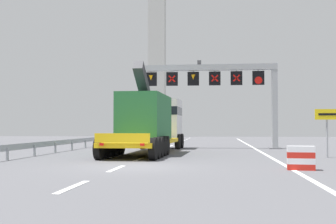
# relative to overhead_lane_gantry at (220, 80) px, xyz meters

# --- Properties ---
(ground) EXTENTS (112.00, 112.00, 0.00)m
(ground) POSITION_rel_overhead_lane_gantry_xyz_m (-3.63, -15.53, -5.13)
(ground) COLOR #5B5B60
(lane_markings) EXTENTS (0.20, 53.91, 0.01)m
(lane_markings) POSITION_rel_overhead_lane_gantry_xyz_m (-4.14, 4.13, -5.13)
(lane_markings) COLOR silver
(lane_markings) RESTS_ON ground
(edge_line_right) EXTENTS (0.20, 63.00, 0.01)m
(edge_line_right) POSITION_rel_overhead_lane_gantry_xyz_m (2.57, -3.53, -5.13)
(edge_line_right) COLOR silver
(edge_line_right) RESTS_ON ground
(overhead_lane_gantry) EXTENTS (11.11, 0.90, 6.65)m
(overhead_lane_gantry) POSITION_rel_overhead_lane_gantry_xyz_m (0.00, 0.00, 0.00)
(overhead_lane_gantry) COLOR #9EA0A5
(overhead_lane_gantry) RESTS_ON ground
(heavy_haul_truck_yellow) EXTENTS (3.40, 14.13, 5.30)m
(heavy_haul_truck_yellow) POSITION_rel_overhead_lane_gantry_xyz_m (-4.44, -4.67, -3.14)
(heavy_haul_truck_yellow) COLOR yellow
(heavy_haul_truck_yellow) RESTS_ON ground
(exit_sign_yellow) EXTENTS (1.25, 0.15, 2.56)m
(exit_sign_yellow) POSITION_rel_overhead_lane_gantry_xyz_m (5.52, -9.20, -3.22)
(exit_sign_yellow) COLOR #9EA0A5
(exit_sign_yellow) RESTS_ON ground
(crash_barrier_striped) EXTENTS (1.05, 0.60, 0.90)m
(crash_barrier_striped) POSITION_rel_overhead_lane_gantry_xyz_m (2.87, -16.05, -4.68)
(crash_barrier_striped) COLOR red
(crash_barrier_striped) RESTS_ON ground
(guardrail_left) EXTENTS (0.13, 34.97, 0.76)m
(guardrail_left) POSITION_rel_overhead_lane_gantry_xyz_m (-10.42, -0.04, -4.57)
(guardrail_left) COLOR #999EA3
(guardrail_left) RESTS_ON ground
(bridge_pylon_distant) EXTENTS (9.00, 2.00, 39.61)m
(bridge_pylon_distant) POSITION_rel_overhead_lane_gantry_xyz_m (-10.20, 39.64, 15.07)
(bridge_pylon_distant) COLOR #B7B7B2
(bridge_pylon_distant) RESTS_ON ground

